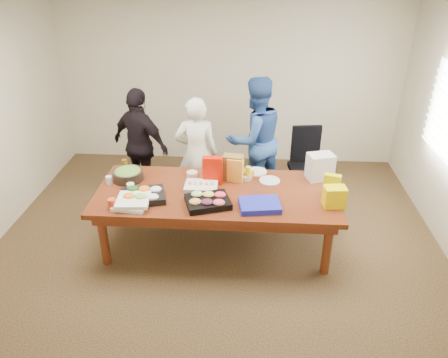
# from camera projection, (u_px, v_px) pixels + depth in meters

# --- Properties ---
(floor) EXTENTS (5.50, 5.00, 0.02)m
(floor) POSITION_uv_depth(u_px,v_px,m) (217.00, 244.00, 5.34)
(floor) COLOR #47301E
(floor) RESTS_ON ground
(ceiling) EXTENTS (5.50, 5.00, 0.02)m
(ceiling) POSITION_uv_depth(u_px,v_px,m) (215.00, 12.00, 4.05)
(ceiling) COLOR white
(ceiling) RESTS_ON wall_back
(wall_back) EXTENTS (5.50, 0.04, 2.70)m
(wall_back) POSITION_uv_depth(u_px,v_px,m) (229.00, 82.00, 6.89)
(wall_back) COLOR beige
(wall_back) RESTS_ON floor
(wall_front) EXTENTS (5.50, 0.04, 2.70)m
(wall_front) POSITION_uv_depth(u_px,v_px,m) (182.00, 315.00, 2.50)
(wall_front) COLOR beige
(wall_front) RESTS_ON floor
(conference_table) EXTENTS (2.80, 1.20, 0.75)m
(conference_table) POSITION_uv_depth(u_px,v_px,m) (217.00, 219.00, 5.16)
(conference_table) COLOR #4C1C0F
(conference_table) RESTS_ON floor
(office_chair) EXTENTS (0.57, 0.57, 1.00)m
(office_chair) POSITION_uv_depth(u_px,v_px,m) (306.00, 167.00, 6.11)
(office_chair) COLOR black
(office_chair) RESTS_ON floor
(person_center) EXTENTS (0.62, 0.44, 1.58)m
(person_center) POSITION_uv_depth(u_px,v_px,m) (197.00, 154.00, 5.80)
(person_center) COLOR silver
(person_center) RESTS_ON floor
(person_right) EXTENTS (1.08, 1.01, 1.77)m
(person_right) POSITION_uv_depth(u_px,v_px,m) (255.00, 139.00, 5.99)
(person_right) COLOR #294D93
(person_right) RESTS_ON floor
(person_left) EXTENTS (1.02, 0.81, 1.62)m
(person_left) POSITION_uv_depth(u_px,v_px,m) (141.00, 145.00, 6.02)
(person_left) COLOR black
(person_left) RESTS_ON floor
(veggie_tray) EXTENTS (0.56, 0.49, 0.07)m
(veggie_tray) POSITION_uv_depth(u_px,v_px,m) (143.00, 196.00, 4.81)
(veggie_tray) COLOR black
(veggie_tray) RESTS_ON conference_table
(fruit_tray) EXTENTS (0.56, 0.49, 0.07)m
(fruit_tray) POSITION_uv_depth(u_px,v_px,m) (208.00, 202.00, 4.71)
(fruit_tray) COLOR black
(fruit_tray) RESTS_ON conference_table
(sheet_cake) EXTENTS (0.38, 0.29, 0.07)m
(sheet_cake) POSITION_uv_depth(u_px,v_px,m) (201.00, 187.00, 5.01)
(sheet_cake) COLOR silver
(sheet_cake) RESTS_ON conference_table
(salad_bowl) EXTENTS (0.46, 0.46, 0.12)m
(salad_bowl) POSITION_uv_depth(u_px,v_px,m) (128.00, 175.00, 5.21)
(salad_bowl) COLOR black
(salad_bowl) RESTS_ON conference_table
(chip_bag_blue) EXTENTS (0.48, 0.39, 0.07)m
(chip_bag_blue) POSITION_uv_depth(u_px,v_px,m) (260.00, 205.00, 4.65)
(chip_bag_blue) COLOR #1D25B8
(chip_bag_blue) RESTS_ON conference_table
(chip_bag_red) EXTENTS (0.23, 0.10, 0.34)m
(chip_bag_red) POSITION_uv_depth(u_px,v_px,m) (213.00, 170.00, 5.08)
(chip_bag_red) COLOR red
(chip_bag_red) RESTS_ON conference_table
(chip_bag_yellow) EXTENTS (0.20, 0.12, 0.28)m
(chip_bag_yellow) POSITION_uv_depth(u_px,v_px,m) (332.00, 186.00, 4.82)
(chip_bag_yellow) COLOR #E1E300
(chip_bag_yellow) RESTS_ON conference_table
(chip_bag_orange) EXTENTS (0.20, 0.12, 0.29)m
(chip_bag_orange) POSITION_uv_depth(u_px,v_px,m) (235.00, 170.00, 5.13)
(chip_bag_orange) COLOR orange
(chip_bag_orange) RESTS_ON conference_table
(mayo_jar) EXTENTS (0.11, 0.11, 0.15)m
(mayo_jar) POSITION_uv_depth(u_px,v_px,m) (210.00, 175.00, 5.18)
(mayo_jar) COLOR white
(mayo_jar) RESTS_ON conference_table
(mustard_bottle) EXTENTS (0.07, 0.07, 0.18)m
(mustard_bottle) POSITION_uv_depth(u_px,v_px,m) (248.00, 174.00, 5.18)
(mustard_bottle) COLOR yellow
(mustard_bottle) RESTS_ON conference_table
(dressing_bottle) EXTENTS (0.08, 0.08, 0.21)m
(dressing_bottle) POSITION_uv_depth(u_px,v_px,m) (125.00, 167.00, 5.30)
(dressing_bottle) COLOR #603A0E
(dressing_bottle) RESTS_ON conference_table
(ranch_bottle) EXTENTS (0.06, 0.06, 0.16)m
(ranch_bottle) POSITION_uv_depth(u_px,v_px,m) (125.00, 166.00, 5.39)
(ranch_bottle) COLOR #F4F5CD
(ranch_bottle) RESTS_ON conference_table
(banana_bunch) EXTENTS (0.25, 0.21, 0.07)m
(banana_bunch) POSITION_uv_depth(u_px,v_px,m) (244.00, 173.00, 5.30)
(banana_bunch) COLOR #EE9B06
(banana_bunch) RESTS_ON conference_table
(bread_loaf) EXTENTS (0.33, 0.16, 0.13)m
(bread_loaf) POSITION_uv_depth(u_px,v_px,m) (223.00, 168.00, 5.37)
(bread_loaf) COLOR olive
(bread_loaf) RESTS_ON conference_table
(kraft_bag) EXTENTS (0.26, 0.17, 0.31)m
(kraft_bag) POSITION_uv_depth(u_px,v_px,m) (233.00, 167.00, 5.18)
(kraft_bag) COLOR brown
(kraft_bag) RESTS_ON conference_table
(red_cup) EXTENTS (0.10, 0.10, 0.12)m
(red_cup) POSITION_uv_depth(u_px,v_px,m) (112.00, 204.00, 4.62)
(red_cup) COLOR red
(red_cup) RESTS_ON conference_table
(clear_cup_a) EXTENTS (0.11, 0.11, 0.12)m
(clear_cup_a) POSITION_uv_depth(u_px,v_px,m) (131.00, 188.00, 4.92)
(clear_cup_a) COLOR silver
(clear_cup_a) RESTS_ON conference_table
(clear_cup_b) EXTENTS (0.09, 0.09, 0.10)m
(clear_cup_b) POSITION_uv_depth(u_px,v_px,m) (109.00, 180.00, 5.12)
(clear_cup_b) COLOR silver
(clear_cup_b) RESTS_ON conference_table
(pizza_box_lower) EXTENTS (0.39, 0.39, 0.04)m
(pizza_box_lower) POSITION_uv_depth(u_px,v_px,m) (131.00, 203.00, 4.71)
(pizza_box_lower) COLOR white
(pizza_box_lower) RESTS_ON conference_table
(pizza_box_upper) EXTENTS (0.38, 0.38, 0.04)m
(pizza_box_upper) POSITION_uv_depth(u_px,v_px,m) (133.00, 200.00, 4.69)
(pizza_box_upper) COLOR white
(pizza_box_upper) RESTS_ON pizza_box_lower
(plate_a) EXTENTS (0.29, 0.29, 0.01)m
(plate_a) POSITION_uv_depth(u_px,v_px,m) (270.00, 181.00, 5.20)
(plate_a) COLOR silver
(plate_a) RESTS_ON conference_table
(plate_b) EXTENTS (0.28, 0.28, 0.02)m
(plate_b) POSITION_uv_depth(u_px,v_px,m) (257.00, 172.00, 5.41)
(plate_b) COLOR silver
(plate_b) RESTS_ON conference_table
(dip_bowl_a) EXTENTS (0.18, 0.18, 0.06)m
(dip_bowl_a) POSITION_uv_depth(u_px,v_px,m) (245.00, 177.00, 5.24)
(dip_bowl_a) COLOR beige
(dip_bowl_a) RESTS_ON conference_table
(dip_bowl_b) EXTENTS (0.14, 0.14, 0.05)m
(dip_bowl_b) POSITION_uv_depth(u_px,v_px,m) (192.00, 174.00, 5.31)
(dip_bowl_b) COLOR beige
(dip_bowl_b) RESTS_ON conference_table
(grocery_bag_white) EXTENTS (0.35, 0.29, 0.32)m
(grocery_bag_white) POSITION_uv_depth(u_px,v_px,m) (320.00, 167.00, 5.19)
(grocery_bag_white) COLOR silver
(grocery_bag_white) RESTS_ON conference_table
(grocery_bag_yellow) EXTENTS (0.25, 0.19, 0.23)m
(grocery_bag_yellow) POSITION_uv_depth(u_px,v_px,m) (334.00, 197.00, 4.64)
(grocery_bag_yellow) COLOR #FEE200
(grocery_bag_yellow) RESTS_ON conference_table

